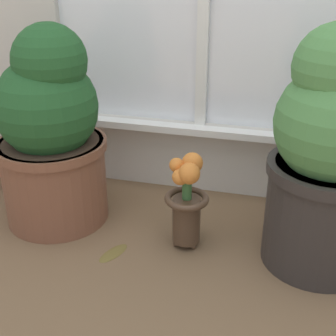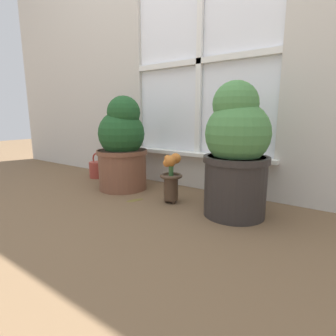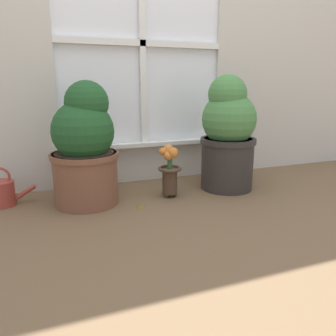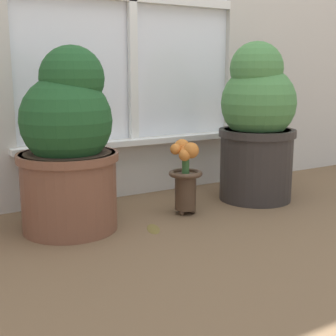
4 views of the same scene
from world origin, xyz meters
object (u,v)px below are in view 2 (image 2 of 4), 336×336
(potted_plant_right, at_px, (236,152))
(watering_can, at_px, (98,169))
(flower_vase, at_px, (171,176))
(potted_plant_left, at_px, (122,146))

(potted_plant_right, bearing_deg, watering_can, 173.22)
(potted_plant_right, xyz_separation_m, flower_vase, (-0.37, -0.02, -0.17))
(potted_plant_right, height_order, flower_vase, potted_plant_right)
(watering_can, bearing_deg, potted_plant_left, -15.94)
(potted_plant_right, bearing_deg, potted_plant_left, 178.09)
(potted_plant_right, bearing_deg, flower_vase, -176.43)
(flower_vase, relative_size, watering_can, 1.23)
(potted_plant_right, relative_size, flower_vase, 2.31)
(potted_plant_left, distance_m, potted_plant_right, 0.81)
(potted_plant_left, relative_size, watering_can, 2.69)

